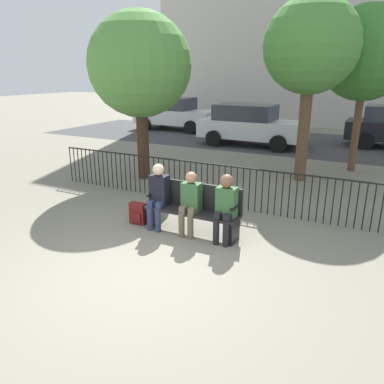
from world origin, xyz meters
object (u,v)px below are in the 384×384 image
at_px(seated_person_1, 190,200).
at_px(backpack, 138,214).
at_px(park_bench, 194,207).
at_px(tree_2, 140,66).
at_px(tree_1, 311,47).
at_px(parked_car_1, 174,113).
at_px(tree_0, 366,54).
at_px(parked_car_2, 250,124).
at_px(seated_person_0, 158,193).
at_px(seated_person_2, 226,204).

distance_m(seated_person_1, backpack, 1.23).
height_order(park_bench, tree_2, tree_2).
bearing_deg(tree_1, parked_car_1, 139.59).
distance_m(tree_0, parked_car_2, 5.40).
distance_m(backpack, parked_car_1, 12.61).
bearing_deg(parked_car_2, seated_person_0, -82.11).
height_order(seated_person_0, tree_0, tree_0).
bearing_deg(seated_person_1, seated_person_2, 0.20).
bearing_deg(tree_0, seated_person_1, -108.83).
bearing_deg(park_bench, tree_1, 77.69).
height_order(seated_person_2, tree_2, tree_2).
xyz_separation_m(seated_person_0, seated_person_2, (1.35, -0.00, -0.01)).
relative_size(seated_person_1, parked_car_2, 0.28).
distance_m(tree_2, parked_car_1, 9.49).
distance_m(park_bench, tree_0, 7.17).
relative_size(seated_person_2, parked_car_2, 0.29).
bearing_deg(parked_car_1, seated_person_0, -61.53).
bearing_deg(tree_2, backpack, -57.76).
bearing_deg(seated_person_0, park_bench, 10.51).
height_order(seated_person_1, tree_0, tree_0).
bearing_deg(tree_0, backpack, -117.51).
xyz_separation_m(tree_2, parked_car_2, (1.04, 6.05, -2.15)).
xyz_separation_m(seated_person_0, parked_car_2, (-1.23, 8.89, 0.15)).
relative_size(park_bench, parked_car_2, 0.42).
bearing_deg(park_bench, parked_car_2, 102.34).
bearing_deg(parked_car_1, seated_person_2, -56.47).
bearing_deg(seated_person_1, backpack, -179.57).
xyz_separation_m(seated_person_0, tree_1, (1.67, 4.64, 2.74)).
xyz_separation_m(tree_1, parked_car_2, (-2.90, 4.25, -2.59)).
xyz_separation_m(seated_person_2, tree_2, (-3.62, 2.84, 2.31)).
distance_m(seated_person_1, parked_car_1, 13.14).
distance_m(seated_person_2, tree_0, 7.04).
bearing_deg(park_bench, seated_person_2, -10.87).
height_order(seated_person_2, backpack, seated_person_2).
height_order(seated_person_1, seated_person_2, seated_person_2).
bearing_deg(tree_1, seated_person_0, -109.79).
bearing_deg(tree_0, seated_person_0, -114.13).
height_order(seated_person_1, tree_1, tree_1).
height_order(tree_1, tree_2, tree_1).
height_order(seated_person_1, tree_2, tree_2).
xyz_separation_m(seated_person_1, tree_1, (0.99, 4.64, 2.77)).
bearing_deg(seated_person_2, seated_person_1, -179.80).
relative_size(park_bench, seated_person_1, 1.51).
height_order(tree_1, parked_car_1, tree_1).
distance_m(seated_person_1, seated_person_2, 0.68).
relative_size(seated_person_2, backpack, 2.90).
bearing_deg(tree_0, parked_car_1, 151.29).
distance_m(backpack, tree_0, 7.82).
distance_m(park_bench, tree_2, 4.73).
xyz_separation_m(backpack, parked_car_1, (-5.63, 11.27, 0.64)).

